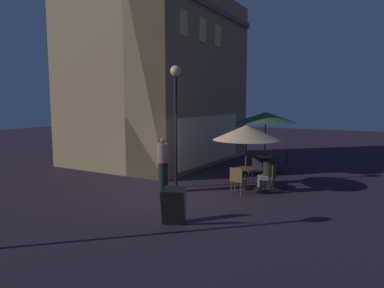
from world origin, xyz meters
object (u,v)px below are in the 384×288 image
Objects in this scene: street_lamp_near_corner at (176,99)px; patio_umbrella_1 at (247,133)px; patio_umbrella_0 at (266,118)px; cafe_table_0 at (264,161)px; cafe_chair_2 at (237,178)px; cafe_table_1 at (246,174)px; cafe_chair_3 at (271,175)px; patron_seated_0 at (267,170)px; patron_standing_1 at (163,165)px; menu_sandwich_board at (174,206)px; cafe_chair_0 at (285,159)px; cafe_chair_1 at (256,168)px.

street_lamp_near_corner is 1.84× the size of patio_umbrella_1.
cafe_table_0 is at bearing 0.00° from patio_umbrella_0.
cafe_table_0 is at bearing 5.78° from patio_umbrella_1.
cafe_table_1 is at bearing -0.00° from cafe_chair_2.
cafe_chair_3 is at bearing -71.93° from street_lamp_near_corner.
patio_umbrella_0 is at bearing 0.00° from cafe_table_0.
patron_seated_0 is (0.01, -0.73, 0.19)m from cafe_table_1.
cafe_chair_3 reaches higher than cafe_table_1.
patron_standing_1 is (-4.61, 1.89, 0.39)m from cafe_table_0.
patio_umbrella_0 reaches higher than menu_sandwich_board.
cafe_table_1 is 0.76× the size of cafe_chair_0.
patio_umbrella_0 reaches higher than cafe_chair_1.
patron_seated_0 is at bearing -42.80° from cafe_chair_2.
patron_seated_0 is 0.72× the size of patron_standing_1.
street_lamp_near_corner is at bearing 30.36° from cafe_chair_0.
cafe_chair_2 reaches higher than cafe_table_0.
menu_sandwich_board is 3.25m from cafe_chair_2.
menu_sandwich_board is 7.17m from patio_umbrella_0.
patio_umbrella_0 is 2.70× the size of cafe_chair_3.
cafe_chair_3 is 0.20m from patron_seated_0.
cafe_chair_1 is (4.83, -0.36, 0.14)m from menu_sandwich_board.
cafe_chair_0 is at bearing -61.75° from patio_umbrella_0.
cafe_table_1 is at bearing -65.76° from street_lamp_near_corner.
cafe_table_0 is (6.93, 0.02, 0.06)m from menu_sandwich_board.
cafe_chair_1 is (0.80, -0.08, 0.05)m from cafe_table_1.
menu_sandwich_board is 4.18m from patron_seated_0.
cafe_table_1 is 0.76m from patron_seated_0.
menu_sandwich_board is 0.34× the size of patio_umbrella_0.
menu_sandwich_board is 4.04m from cafe_table_1.
patio_umbrella_0 is 3.44m from patron_seated_0.
menu_sandwich_board reaches higher than cafe_chair_2.
cafe_chair_1 is (1.77, -2.23, -2.44)m from street_lamp_near_corner.
cafe_table_1 is 0.58× the size of patron_seated_0.
menu_sandwich_board is 4.20m from cafe_chair_3.
patron_standing_1 is at bearing 128.06° from cafe_table_1.
street_lamp_near_corner is 4.24× the size of cafe_chair_0.
cafe_chair_0 reaches higher than cafe_chair_3.
patio_umbrella_1 is at bearing -0.00° from patron_seated_0.
cafe_chair_2 is (-0.79, -0.02, -1.39)m from patio_umbrella_1.
cafe_chair_0 is 1.04× the size of cafe_chair_3.
cafe_table_1 is 0.33× the size of patio_umbrella_1.
street_lamp_near_corner is 5.77× the size of cafe_table_0.
cafe_chair_3 reaches higher than cafe_chair_2.
patron_standing_1 is at bearing 157.70° from cafe_table_0.
cafe_chair_1 is at bearing -46.18° from cafe_chair_3.
patio_umbrella_0 reaches higher than cafe_chair_0.
patron_seated_0 is at bearing -88.99° from patio_umbrella_1.
patio_umbrella_1 reaches higher than cafe_chair_3.
cafe_chair_1 is 1.03m from patron_seated_0.
cafe_chair_1 is at bearing -5.86° from cafe_table_1.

